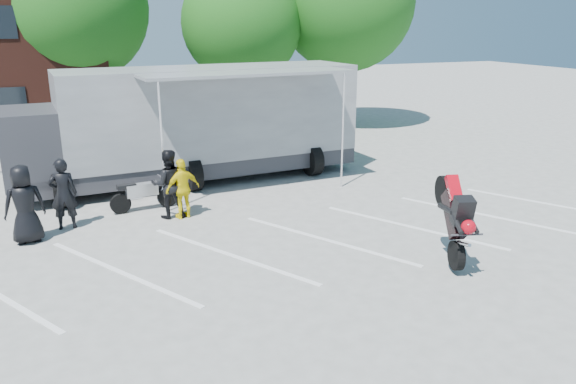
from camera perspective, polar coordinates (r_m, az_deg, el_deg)
ground at (r=11.84m, az=-5.46°, el=-8.30°), size 100.00×100.00×0.00m
parking_bay_lines at (r=12.72m, az=-6.76°, el=-6.47°), size 18.09×13.33×0.01m
tree_left at (r=26.32m, az=-20.85°, el=17.07°), size 6.12×6.12×8.64m
tree_mid at (r=26.52m, az=-4.72°, el=16.71°), size 5.44×5.44×7.68m
tree_right at (r=27.99m, az=5.91°, el=18.60°), size 6.46×6.46×9.12m
transporter_truck at (r=18.84m, az=-8.95°, el=1.25°), size 11.80×6.26×3.65m
parked_motorcycle at (r=16.13m, az=-14.31°, el=-1.78°), size 1.97×0.85×1.00m
stunt_bike_rider at (r=12.96m, az=15.42°, el=-6.57°), size 1.31×1.95×2.09m
spectator_leather_a at (r=14.47m, az=-25.20°, el=-1.14°), size 1.02×0.76×1.88m
spectator_leather_b at (r=15.07m, az=-21.86°, el=-0.18°), size 0.69×0.48×1.82m
spectator_leather_c at (r=15.14m, az=-12.05°, el=0.80°), size 0.93×0.74×1.85m
spectator_hivis at (r=15.05m, az=-10.64°, el=0.33°), size 1.01×0.61×1.61m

